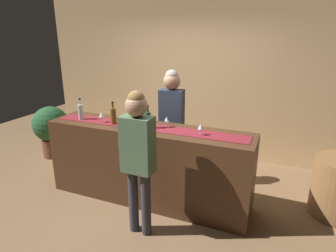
% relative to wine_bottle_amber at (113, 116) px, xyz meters
% --- Properties ---
extents(ground_plane, '(10.00, 10.00, 0.00)m').
position_rel_wine_bottle_amber_xyz_m(ground_plane, '(0.46, 0.06, -1.15)').
color(ground_plane, brown).
extents(back_wall, '(6.00, 0.12, 2.90)m').
position_rel_wine_bottle_amber_xyz_m(back_wall, '(0.46, 1.96, 0.30)').
color(back_wall, tan).
rests_on(back_wall, ground).
extents(bar_counter, '(2.74, 0.60, 1.04)m').
position_rel_wine_bottle_amber_xyz_m(bar_counter, '(0.46, 0.06, -0.63)').
color(bar_counter, '#472B19').
rests_on(bar_counter, ground).
extents(counter_runner_cloth, '(2.60, 0.28, 0.01)m').
position_rel_wine_bottle_amber_xyz_m(counter_runner_cloth, '(0.46, 0.06, -0.11)').
color(counter_runner_cloth, maroon).
rests_on(counter_runner_cloth, bar_counter).
extents(wine_bottle_amber, '(0.07, 0.07, 0.30)m').
position_rel_wine_bottle_amber_xyz_m(wine_bottle_amber, '(0.00, 0.00, 0.00)').
color(wine_bottle_amber, brown).
rests_on(wine_bottle_amber, bar_counter).
extents(wine_bottle_clear, '(0.07, 0.07, 0.30)m').
position_rel_wine_bottle_amber_xyz_m(wine_bottle_clear, '(-0.53, 0.01, 0.00)').
color(wine_bottle_clear, '#B2C6C1').
rests_on(wine_bottle_clear, bar_counter).
extents(wine_bottle_green, '(0.07, 0.07, 0.30)m').
position_rel_wine_bottle_amber_xyz_m(wine_bottle_green, '(0.49, 0.02, 0.00)').
color(wine_bottle_green, '#194723').
rests_on(wine_bottle_green, bar_counter).
extents(wine_glass_near_customer, '(0.07, 0.07, 0.14)m').
position_rel_wine_bottle_amber_xyz_m(wine_glass_near_customer, '(1.18, 0.02, -0.01)').
color(wine_glass_near_customer, silver).
rests_on(wine_glass_near_customer, bar_counter).
extents(wine_glass_mid_counter, '(0.07, 0.07, 0.14)m').
position_rel_wine_bottle_amber_xyz_m(wine_glass_mid_counter, '(0.70, 0.14, -0.01)').
color(wine_glass_mid_counter, silver).
rests_on(wine_glass_mid_counter, bar_counter).
extents(wine_glass_far_end, '(0.07, 0.07, 0.14)m').
position_rel_wine_bottle_amber_xyz_m(wine_glass_far_end, '(-0.19, -0.00, -0.01)').
color(wine_glass_far_end, silver).
rests_on(wine_glass_far_end, bar_counter).
extents(bartender, '(0.36, 0.24, 1.71)m').
position_rel_wine_bottle_amber_xyz_m(bartender, '(0.57, 0.64, -0.09)').
color(bartender, '#26262B').
rests_on(bartender, ground).
extents(customer_sipping, '(0.35, 0.23, 1.65)m').
position_rel_wine_bottle_amber_xyz_m(customer_sipping, '(0.68, -0.60, -0.14)').
color(customer_sipping, '#33333D').
rests_on(customer_sipping, ground).
extents(potted_plant_tall, '(0.64, 0.64, 0.94)m').
position_rel_wine_bottle_amber_xyz_m(potted_plant_tall, '(-1.83, 0.71, -0.61)').
color(potted_plant_tall, brown).
rests_on(potted_plant_tall, ground).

